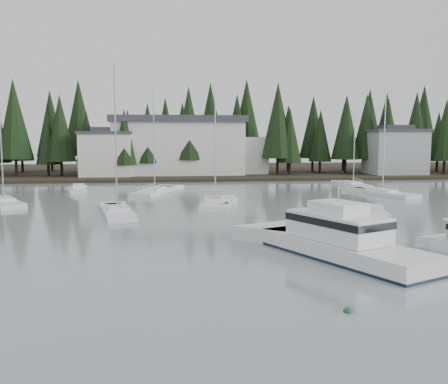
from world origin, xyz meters
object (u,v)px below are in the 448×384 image
object	(u,v)px
runabout_3	(79,190)
sailboat_9	(215,205)
runabout_1	(374,215)
sailboat_6	(353,186)
house_east_a	(395,151)
sailboat_10	(382,194)
runabout_4	(228,204)
sailboat_2	(117,214)
sailboat_3	(155,192)
house_west	(106,153)
cabin_cruiser_center	(342,245)
sailboat_1	(4,204)
harbor_inn	(189,146)

from	to	relation	value
runabout_3	sailboat_9	bearing A→B (deg)	-143.94
runabout_1	sailboat_6	bearing A→B (deg)	-1.91
house_east_a	sailboat_10	distance (m)	33.95
house_east_a	runabout_3	xyz separation A→B (m)	(-55.31, -20.87, -4.77)
runabout_4	sailboat_2	bearing A→B (deg)	125.36
sailboat_3	sailboat_10	bearing A→B (deg)	-81.66
house_west	sailboat_6	world-z (taller)	sailboat_6
runabout_1	runabout_4	world-z (taller)	same
sailboat_2	sailboat_9	bearing A→B (deg)	-74.84
cabin_cruiser_center	runabout_1	distance (m)	17.69
house_west	runabout_1	world-z (taller)	house_west
sailboat_1	runabout_4	world-z (taller)	sailboat_1
sailboat_2	sailboat_9	distance (m)	11.01
sailboat_1	runabout_1	world-z (taller)	sailboat_1
house_east_a	sailboat_10	size ratio (longest dim) A/B	0.76
sailboat_9	sailboat_6	bearing A→B (deg)	-40.80
cabin_cruiser_center	sailboat_1	xyz separation A→B (m)	(-28.32, 27.92, -0.70)
house_west	sailboat_6	size ratio (longest dim) A/B	0.71
sailboat_10	sailboat_9	bearing A→B (deg)	92.10
sailboat_2	sailboat_3	size ratio (longest dim) A/B	1.03
sailboat_3	sailboat_6	distance (m)	30.28
sailboat_6	runabout_3	bearing A→B (deg)	93.06
house_west	sailboat_3	xyz separation A→B (m)	(9.07, -25.07, -4.59)
house_west	house_east_a	bearing A→B (deg)	-1.06
runabout_1	runabout_3	distance (m)	40.38
cabin_cruiser_center	sailboat_3	size ratio (longest dim) A/B	0.88
sailboat_2	runabout_3	size ratio (longest dim) A/B	2.15
sailboat_1	sailboat_2	size ratio (longest dim) A/B	0.93
house_east_a	runabout_1	bearing A→B (deg)	-117.41
house_west	sailboat_2	xyz separation A→B (m)	(5.92, -43.75, -4.57)
cabin_cruiser_center	runabout_3	distance (m)	46.81
house_west	runabout_1	bearing A→B (deg)	-57.85
harbor_inn	sailboat_1	distance (m)	44.66
sailboat_2	runabout_1	xyz separation A→B (m)	(23.95, -3.77, 0.05)
sailboat_2	sailboat_6	world-z (taller)	sailboat_2
runabout_1	sailboat_2	bearing A→B (deg)	96.68
sailboat_10	sailboat_3	bearing A→B (deg)	61.12
harbor_inn	sailboat_2	distance (m)	48.31
runabout_4	runabout_1	bearing A→B (deg)	-117.60
sailboat_2	sailboat_6	bearing A→B (deg)	-64.20
sailboat_3	sailboat_6	bearing A→B (deg)	-59.71
sailboat_9	runabout_1	size ratio (longest dim) A/B	2.13
runabout_4	sailboat_3	bearing A→B (deg)	41.09
house_west	sailboat_2	size ratio (longest dim) A/B	0.64
harbor_inn	sailboat_2	size ratio (longest dim) A/B	1.99
harbor_inn	runabout_1	distance (m)	53.28
runabout_3	cabin_cruiser_center	bearing A→B (deg)	-160.35
cabin_cruiser_center	runabout_1	size ratio (longest dim) A/B	1.99
sailboat_9	sailboat_1	bearing A→B (deg)	88.96
harbor_inn	sailboat_6	distance (m)	33.29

